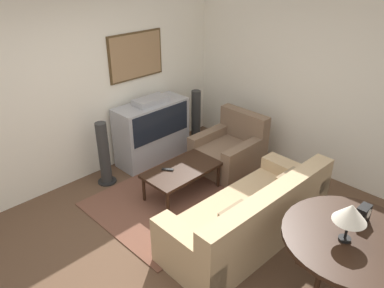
{
  "coord_description": "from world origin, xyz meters",
  "views": [
    {
      "loc": [
        -2.25,
        -2.45,
        3.03
      ],
      "look_at": [
        0.88,
        0.68,
        0.75
      ],
      "focal_mm": 35.0,
      "sensor_mm": 36.0,
      "label": 1
    }
  ],
  "objects_px": {
    "coffee_table": "(182,171)",
    "mantel_clock": "(363,214)",
    "couch": "(250,218)",
    "table_lamp": "(351,214)",
    "console_table": "(353,242)",
    "speaker_tower_left": "(104,155)",
    "speaker_tower_right": "(196,118)",
    "tv": "(152,131)",
    "armchair": "(230,151)"
  },
  "relations": [
    {
      "from": "coffee_table",
      "to": "mantel_clock",
      "type": "distance_m",
      "value": 2.39
    },
    {
      "from": "couch",
      "to": "coffee_table",
      "type": "relative_size",
      "value": 2.03
    },
    {
      "from": "couch",
      "to": "table_lamp",
      "type": "xyz_separation_m",
      "value": [
        -0.17,
        -1.12,
        0.77
      ]
    },
    {
      "from": "console_table",
      "to": "speaker_tower_left",
      "type": "distance_m",
      "value": 3.42
    },
    {
      "from": "table_lamp",
      "to": "speaker_tower_right",
      "type": "height_order",
      "value": "table_lamp"
    },
    {
      "from": "coffee_table",
      "to": "console_table",
      "type": "bearing_deg",
      "value": -93.36
    },
    {
      "from": "tv",
      "to": "couch",
      "type": "height_order",
      "value": "tv"
    },
    {
      "from": "armchair",
      "to": "speaker_tower_right",
      "type": "relative_size",
      "value": 0.98
    },
    {
      "from": "couch",
      "to": "coffee_table",
      "type": "bearing_deg",
      "value": -91.71
    },
    {
      "from": "table_lamp",
      "to": "speaker_tower_right",
      "type": "bearing_deg",
      "value": 65.26
    },
    {
      "from": "speaker_tower_right",
      "to": "couch",
      "type": "bearing_deg",
      "value": -121.69
    },
    {
      "from": "mantel_clock",
      "to": "speaker_tower_left",
      "type": "relative_size",
      "value": 0.18
    },
    {
      "from": "mantel_clock",
      "to": "coffee_table",
      "type": "bearing_deg",
      "value": 92.77
    },
    {
      "from": "mantel_clock",
      "to": "speaker_tower_right",
      "type": "xyz_separation_m",
      "value": [
        1.19,
        3.34,
        -0.41
      ]
    },
    {
      "from": "speaker_tower_left",
      "to": "speaker_tower_right",
      "type": "bearing_deg",
      "value": 0.0
    },
    {
      "from": "console_table",
      "to": "mantel_clock",
      "type": "relative_size",
      "value": 7.19
    },
    {
      "from": "armchair",
      "to": "speaker_tower_right",
      "type": "bearing_deg",
      "value": 165.48
    },
    {
      "from": "tv",
      "to": "coffee_table",
      "type": "bearing_deg",
      "value": -108.84
    },
    {
      "from": "tv",
      "to": "speaker_tower_left",
      "type": "distance_m",
      "value": 0.94
    },
    {
      "from": "console_table",
      "to": "mantel_clock",
      "type": "distance_m",
      "value": 0.3
    },
    {
      "from": "speaker_tower_right",
      "to": "mantel_clock",
      "type": "bearing_deg",
      "value": -109.55
    },
    {
      "from": "couch",
      "to": "speaker_tower_right",
      "type": "relative_size",
      "value": 2.27
    },
    {
      "from": "tv",
      "to": "speaker_tower_right",
      "type": "relative_size",
      "value": 1.25
    },
    {
      "from": "couch",
      "to": "coffee_table",
      "type": "xyz_separation_m",
      "value": [
        0.07,
        1.22,
        0.07
      ]
    },
    {
      "from": "coffee_table",
      "to": "table_lamp",
      "type": "xyz_separation_m",
      "value": [
        -0.24,
        -2.33,
        0.69
      ]
    },
    {
      "from": "console_table",
      "to": "coffee_table",
      "type": "bearing_deg",
      "value": 86.64
    },
    {
      "from": "tv",
      "to": "speaker_tower_left",
      "type": "xyz_separation_m",
      "value": [
        -0.94,
        -0.06,
        -0.05
      ]
    },
    {
      "from": "armchair",
      "to": "speaker_tower_right",
      "type": "height_order",
      "value": "speaker_tower_right"
    },
    {
      "from": "armchair",
      "to": "speaker_tower_left",
      "type": "bearing_deg",
      "value": -121.17
    },
    {
      "from": "armchair",
      "to": "table_lamp",
      "type": "height_order",
      "value": "table_lamp"
    },
    {
      "from": "tv",
      "to": "mantel_clock",
      "type": "bearing_deg",
      "value": -94.2
    },
    {
      "from": "tv",
      "to": "couch",
      "type": "relative_size",
      "value": 0.55
    },
    {
      "from": "tv",
      "to": "armchair",
      "type": "distance_m",
      "value": 1.26
    },
    {
      "from": "table_lamp",
      "to": "speaker_tower_left",
      "type": "bearing_deg",
      "value": 95.72
    },
    {
      "from": "couch",
      "to": "tv",
      "type": "bearing_deg",
      "value": -99.08
    },
    {
      "from": "tv",
      "to": "table_lamp",
      "type": "height_order",
      "value": "table_lamp"
    },
    {
      "from": "table_lamp",
      "to": "speaker_tower_right",
      "type": "distance_m",
      "value": 3.73
    },
    {
      "from": "couch",
      "to": "console_table",
      "type": "xyz_separation_m",
      "value": [
        -0.07,
        -1.16,
        0.42
      ]
    },
    {
      "from": "tv",
      "to": "armchair",
      "type": "xyz_separation_m",
      "value": [
        0.67,
        -1.05,
        -0.22
      ]
    },
    {
      "from": "mantel_clock",
      "to": "speaker_tower_right",
      "type": "bearing_deg",
      "value": 70.45
    },
    {
      "from": "table_lamp",
      "to": "console_table",
      "type": "bearing_deg",
      "value": -22.98
    },
    {
      "from": "armchair",
      "to": "speaker_tower_left",
      "type": "relative_size",
      "value": 0.98
    },
    {
      "from": "coffee_table",
      "to": "speaker_tower_left",
      "type": "height_order",
      "value": "speaker_tower_left"
    },
    {
      "from": "armchair",
      "to": "mantel_clock",
      "type": "height_order",
      "value": "mantel_clock"
    },
    {
      "from": "console_table",
      "to": "speaker_tower_right",
      "type": "distance_m",
      "value": 3.69
    },
    {
      "from": "armchair",
      "to": "couch",
      "type": "bearing_deg",
      "value": -41.37
    },
    {
      "from": "couch",
      "to": "console_table",
      "type": "bearing_deg",
      "value": 88.47
    },
    {
      "from": "armchair",
      "to": "mantel_clock",
      "type": "xyz_separation_m",
      "value": [
        -0.92,
        -2.35,
        0.58
      ]
    },
    {
      "from": "speaker_tower_left",
      "to": "speaker_tower_right",
      "type": "distance_m",
      "value": 1.87
    },
    {
      "from": "mantel_clock",
      "to": "speaker_tower_right",
      "type": "relative_size",
      "value": 0.18
    }
  ]
}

